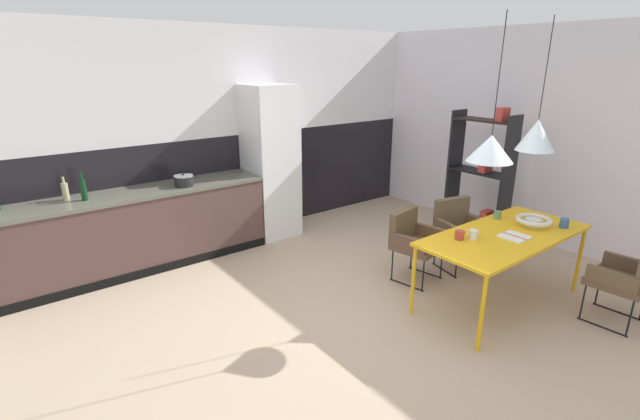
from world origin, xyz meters
name	(u,v)px	position (x,y,z in m)	size (l,w,h in m)	color
ground_plane	(370,315)	(0.00, 0.00, 0.00)	(8.24, 8.24, 0.00)	tan
back_wall_splashback_dark	(232,185)	(0.00, 2.78, 0.68)	(6.34, 0.12, 1.37)	black
back_wall_panel_upper	(225,81)	(0.00, 2.78, 2.05)	(6.34, 0.12, 1.37)	silver
side_wall_right	(554,139)	(3.11, 0.00, 1.37)	(0.12, 5.67, 2.74)	silver
kitchen_counter	(131,232)	(-1.46, 2.41, 0.46)	(3.14, 0.63, 0.91)	#503733
refrigerator_column	(271,162)	(0.41, 2.42, 1.01)	(0.60, 0.60, 2.02)	silver
dining_table	(505,238)	(1.19, -0.58, 0.69)	(1.80, 0.81, 0.73)	gold
armchair_near_window	(458,224)	(1.55, 0.20, 0.52)	(0.57, 0.57, 0.80)	brown
armchair_far_side	(630,275)	(1.73, -1.50, 0.49)	(0.52, 0.50, 0.78)	brown
armchair_head_of_table	(413,237)	(0.90, 0.31, 0.49)	(0.56, 0.55, 0.77)	brown
fruit_bowl	(534,221)	(1.61, -0.62, 0.78)	(0.34, 0.34, 0.08)	silver
open_book	(514,237)	(1.18, -0.68, 0.74)	(0.24, 0.24, 0.02)	white
mug_glass_clear	(460,235)	(0.72, -0.39, 0.77)	(0.13, 0.08, 0.09)	#B23D33
mug_wide_latte	(564,223)	(1.81, -0.84, 0.78)	(0.13, 0.08, 0.10)	#335B93
mug_tall_blue	(474,234)	(0.84, -0.46, 0.77)	(0.12, 0.08, 0.09)	white
mug_dark_espresso	(498,215)	(1.52, -0.29, 0.77)	(0.11, 0.07, 0.08)	#5B8456
cooking_pot	(184,181)	(-0.84, 2.31, 0.98)	(0.22, 0.22, 0.15)	black
bottle_vinegar_dark	(83,189)	(-1.88, 2.39, 1.04)	(0.06, 0.06, 0.31)	#0F3319
bottle_oil_tall	(65,191)	(-2.03, 2.52, 1.01)	(0.07, 0.07, 0.25)	tan
open_shelf_unit	(481,174)	(2.51, 0.58, 0.90)	(0.30, 0.83, 1.76)	black
pendant_lamp_over_table_near	(491,148)	(0.83, -0.53, 1.59)	(0.40, 0.40, 1.21)	black
pendant_lamp_over_table_far	(536,135)	(1.55, -0.55, 1.64)	(0.35, 0.35, 1.20)	black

